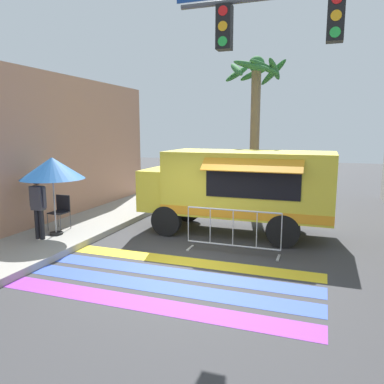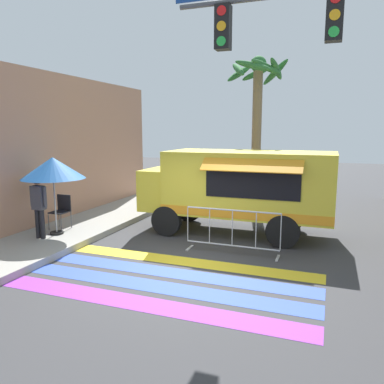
% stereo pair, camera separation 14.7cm
% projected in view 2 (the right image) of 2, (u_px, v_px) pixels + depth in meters
% --- Properties ---
extents(ground_plane, '(60.00, 60.00, 0.00)m').
position_uv_depth(ground_plane, '(178.00, 265.00, 8.55)').
color(ground_plane, '#38383A').
extents(sidewalk_left, '(4.40, 16.00, 0.17)m').
position_uv_depth(sidewalk_left, '(8.00, 239.00, 10.26)').
color(sidewalk_left, '#99968E').
rests_on(sidewalk_left, ground_plane).
extents(crosswalk_painted, '(6.40, 2.84, 0.01)m').
position_uv_depth(crosswalk_painted, '(162.00, 279.00, 7.76)').
color(crosswalk_painted, purple).
rests_on(crosswalk_painted, ground_plane).
extents(food_truck, '(5.54, 2.49, 2.45)m').
position_uv_depth(food_truck, '(235.00, 185.00, 10.96)').
color(food_truck, yellow).
rests_on(food_truck, ground_plane).
extents(traffic_signal_pole, '(5.08, 0.29, 6.25)m').
position_uv_depth(traffic_signal_pole, '(337.00, 58.00, 7.25)').
color(traffic_signal_pole, '#515456').
rests_on(traffic_signal_pole, ground_plane).
extents(patio_umbrella, '(1.72, 1.72, 2.15)m').
position_uv_depth(patio_umbrella, '(53.00, 168.00, 10.19)').
color(patio_umbrella, black).
rests_on(patio_umbrella, sidewalk_left).
extents(folding_chair, '(0.47, 0.47, 0.99)m').
position_uv_depth(folding_chair, '(62.00, 208.00, 11.02)').
color(folding_chair, '#4C4C51').
rests_on(folding_chair, sidewalk_left).
extents(vendor_person, '(0.53, 0.22, 1.68)m').
position_uv_depth(vendor_person, '(39.00, 203.00, 9.92)').
color(vendor_person, black).
rests_on(vendor_person, sidewalk_left).
extents(barricade_front, '(2.38, 0.44, 1.13)m').
position_uv_depth(barricade_front, '(232.00, 231.00, 9.27)').
color(barricade_front, '#B7BABF').
rests_on(barricade_front, ground_plane).
extents(palm_tree, '(2.39, 2.29, 5.78)m').
position_uv_depth(palm_tree, '(257.00, 102.00, 14.21)').
color(palm_tree, '#7A664C').
rests_on(palm_tree, ground_plane).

